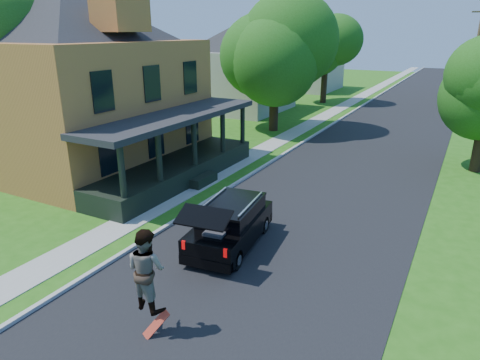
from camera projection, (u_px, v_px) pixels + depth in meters
The scene contains 14 objects.
ground at pixel (247, 278), 12.16m from camera, with size 140.00×140.00×0.00m, color #286313.
street at pixel (384, 135), 28.76m from camera, with size 8.00×120.00×0.02m, color black.
curb at pixel (326, 129), 30.58m from camera, with size 0.15×120.00×0.12m, color #A9A9A4.
sidewalk at pixel (305, 127), 31.27m from camera, with size 1.30×120.00×0.03m, color gray.
front_walk at pixel (134, 171), 21.40m from camera, with size 6.50×1.20×0.03m, color gray.
main_house at pixel (75, 68), 21.24m from camera, with size 15.56×15.56×10.10m.
neighbor_house_mid at pixel (237, 61), 36.75m from camera, with size 12.78×12.78×8.30m.
neighbor_house_far at pixel (303, 53), 50.03m from camera, with size 12.78×12.78×8.30m.
black_suv at pixel (230, 224), 13.78m from camera, with size 2.10×4.41×1.98m.
skateboarder at pixel (146, 269), 9.58m from camera, with size 1.04×0.86×1.96m.
skateboard at pixel (156, 325), 9.80m from camera, with size 0.53×0.50×0.64m.
tree_left_mid at pixel (275, 45), 28.32m from camera, with size 7.01×6.73×9.07m.
tree_left_far at pixel (326, 43), 39.98m from camera, with size 6.60×6.27×8.38m.
utility_pole_far at pixel (475, 57), 36.53m from camera, with size 1.64×0.50×8.75m.
Camera 1 is at (4.83, -9.37, 6.67)m, focal length 32.00 mm.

